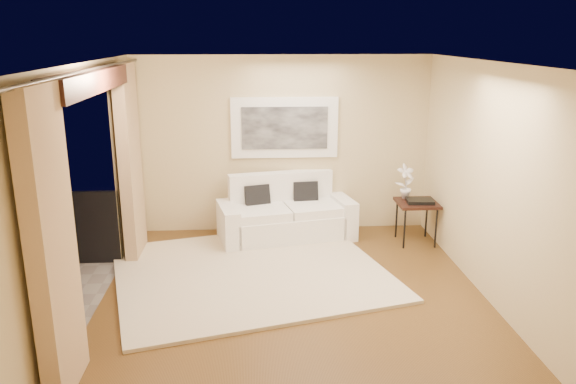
{
  "coord_description": "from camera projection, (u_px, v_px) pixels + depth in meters",
  "views": [
    {
      "loc": [
        -0.45,
        -5.96,
        2.99
      ],
      "look_at": [
        -0.02,
        0.9,
        1.05
      ],
      "focal_mm": 35.0,
      "sensor_mm": 36.0,
      "label": 1
    }
  ],
  "objects": [
    {
      "name": "floor",
      "position": [
        294.0,
        299.0,
        6.56
      ],
      "size": [
        5.0,
        5.0,
        0.0
      ],
      "primitive_type": "plane",
      "color": "brown",
      "rests_on": "ground"
    },
    {
      "name": "room_shell",
      "position": [
        88.0,
        82.0,
        5.75
      ],
      "size": [
        5.0,
        6.4,
        5.0
      ],
      "color": "white",
      "rests_on": "ground"
    },
    {
      "name": "balcony",
      "position": [
        2.0,
        293.0,
        6.31
      ],
      "size": [
        1.81,
        2.6,
        1.17
      ],
      "color": "#605B56",
      "rests_on": "ground"
    },
    {
      "name": "curtains",
      "position": [
        100.0,
        193.0,
        6.07
      ],
      "size": [
        0.16,
        4.8,
        2.64
      ],
      "color": "tan",
      "rests_on": "ground"
    },
    {
      "name": "artwork",
      "position": [
        285.0,
        128.0,
        8.49
      ],
      "size": [
        1.62,
        0.07,
        0.92
      ],
      "color": "white",
      "rests_on": "room_shell"
    },
    {
      "name": "rug",
      "position": [
        251.0,
        272.0,
        7.26
      ],
      "size": [
        3.98,
        3.67,
        0.04
      ],
      "primitive_type": "cube",
      "rotation": [
        0.0,
        0.0,
        0.26
      ],
      "color": "beige",
      "rests_on": "floor"
    },
    {
      "name": "sofa",
      "position": [
        285.0,
        216.0,
        8.48
      ],
      "size": [
        2.12,
        1.25,
        0.96
      ],
      "rotation": [
        0.0,
        0.0,
        0.21
      ],
      "color": "white",
      "rests_on": "floor"
    },
    {
      "name": "side_table",
      "position": [
        417.0,
        206.0,
        8.2
      ],
      "size": [
        0.58,
        0.58,
        0.63
      ],
      "rotation": [
        0.0,
        0.0,
        -0.0
      ],
      "color": "black",
      "rests_on": "floor"
    },
    {
      "name": "tray",
      "position": [
        420.0,
        201.0,
        8.14
      ],
      "size": [
        0.4,
        0.31,
        0.05
      ],
      "primitive_type": "cube",
      "rotation": [
        0.0,
        0.0,
        -0.09
      ],
      "color": "black",
      "rests_on": "side_table"
    },
    {
      "name": "orchid",
      "position": [
        406.0,
        182.0,
        8.28
      ],
      "size": [
        0.32,
        0.26,
        0.52
      ],
      "primitive_type": "imported",
      "rotation": [
        0.0,
        0.0,
        0.3
      ],
      "color": "white",
      "rests_on": "side_table"
    },
    {
      "name": "balcony_chair_far",
      "position": [
        32.0,
        237.0,
        7.03
      ],
      "size": [
        0.5,
        0.51,
        0.94
      ],
      "rotation": [
        0.0,
        0.0,
        2.85
      ],
      "color": "black",
      "rests_on": "balcony"
    },
    {
      "name": "glass_a",
      "position": [
        0.0,
        228.0,
        6.64
      ],
      "size": [
        0.06,
        0.06,
        0.12
      ],
      "primitive_type": "cylinder",
      "color": "silver",
      "rests_on": "bistro_table"
    },
    {
      "name": "glass_b",
      "position": [
        3.0,
        227.0,
        6.68
      ],
      "size": [
        0.06,
        0.06,
        0.12
      ],
      "primitive_type": "cylinder",
      "color": "white",
      "rests_on": "bistro_table"
    }
  ]
}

